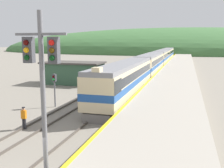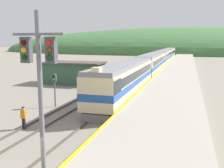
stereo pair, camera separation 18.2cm
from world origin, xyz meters
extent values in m
cube|color=#4C443D|center=(-0.72, 70.00, 0.08)|extent=(0.08, 180.00, 0.16)
cube|color=#4C443D|center=(0.72, 70.00, 0.08)|extent=(0.08, 180.00, 0.16)
cube|color=#4C443D|center=(-4.76, 70.00, 0.08)|extent=(0.08, 180.00, 0.16)
cube|color=#4C443D|center=(-3.32, 70.00, 0.08)|extent=(0.08, 180.00, 0.16)
cube|color=#9E9689|center=(4.92, 50.00, 0.54)|extent=(6.54, 140.00, 1.09)
cube|color=yellow|center=(1.77, 50.00, 1.09)|extent=(0.24, 140.00, 0.01)
ellipsoid|color=#3D6B38|center=(0.00, 160.82, 0.00)|extent=(236.14, 106.26, 29.39)
cube|color=#385B42|center=(-9.97, 28.69, 1.54)|extent=(8.68, 4.28, 3.09)
cube|color=#47423D|center=(-9.97, 28.69, 3.21)|extent=(9.18, 4.78, 0.24)
cube|color=black|center=(0.00, 20.79, 0.42)|extent=(2.43, 18.96, 0.85)
cube|color=beige|center=(0.00, 20.79, 2.25)|extent=(2.96, 20.17, 2.80)
cube|color=#1E4C99|center=(0.00, 20.79, 2.03)|extent=(2.99, 20.19, 0.62)
cube|color=black|center=(0.00, 20.79, 2.87)|extent=(2.98, 18.96, 0.84)
cube|color=slate|center=(0.00, 20.79, 3.85)|extent=(2.78, 20.17, 0.40)
cube|color=black|center=(0.00, 11.84, 2.87)|extent=(3.00, 2.20, 1.12)
cube|color=beige|center=(0.00, 11.16, 4.23)|extent=(0.64, 0.80, 0.36)
cube|color=slate|center=(0.00, 10.91, 0.38)|extent=(2.31, 0.40, 0.77)
cube|color=black|center=(0.00, 42.24, 0.42)|extent=(2.43, 19.67, 0.85)
cube|color=beige|center=(0.00, 42.24, 2.25)|extent=(2.96, 20.92, 2.80)
cube|color=#1E4C99|center=(0.00, 42.24, 2.03)|extent=(2.99, 20.94, 0.62)
cube|color=black|center=(0.00, 42.24, 2.87)|extent=(2.98, 19.67, 0.84)
cube|color=slate|center=(0.00, 42.24, 3.85)|extent=(2.78, 20.92, 0.40)
cube|color=black|center=(0.00, 64.06, 0.42)|extent=(2.43, 19.67, 0.85)
cube|color=beige|center=(0.00, 64.06, 2.25)|extent=(2.96, 20.92, 2.80)
cube|color=#1E4C99|center=(0.00, 64.06, 2.03)|extent=(2.99, 20.94, 0.62)
cube|color=black|center=(0.00, 64.06, 2.87)|extent=(2.98, 19.67, 0.84)
cube|color=slate|center=(0.00, 64.06, 3.85)|extent=(2.78, 20.92, 0.40)
cube|color=black|center=(0.00, 85.88, 0.42)|extent=(2.43, 19.67, 0.85)
cube|color=beige|center=(0.00, 85.88, 2.25)|extent=(2.96, 20.92, 2.80)
cube|color=#1E4C99|center=(0.00, 85.88, 2.03)|extent=(2.99, 20.94, 0.62)
cube|color=black|center=(0.00, 85.88, 2.87)|extent=(2.98, 19.67, 0.84)
cube|color=slate|center=(0.00, 85.88, 3.85)|extent=(2.78, 20.92, 0.40)
cylinder|color=slate|center=(1.14, 1.32, 3.77)|extent=(0.20, 0.20, 7.54)
cube|color=slate|center=(1.14, 1.32, 6.64)|extent=(2.20, 0.10, 0.10)
cube|color=#424247|center=(0.59, 1.32, 6.04)|extent=(0.40, 0.28, 1.02)
sphere|color=#3C0504|center=(0.59, 1.15, 6.32)|extent=(0.22, 0.22, 0.22)
sphere|color=orange|center=(0.59, 1.15, 6.04)|extent=(0.22, 0.22, 0.22)
sphere|color=black|center=(0.59, 1.15, 5.75)|extent=(0.22, 0.22, 0.22)
cube|color=#424247|center=(1.69, 1.32, 6.04)|extent=(0.40, 0.28, 1.02)
sphere|color=red|center=(1.69, 1.15, 6.32)|extent=(0.22, 0.22, 0.22)
sphere|color=#412C05|center=(1.69, 1.15, 6.04)|extent=(0.22, 0.22, 0.22)
sphere|color=black|center=(1.69, 1.15, 5.75)|extent=(0.22, 0.22, 0.22)
cylinder|color=slate|center=(-5.68, 14.83, 1.65)|extent=(0.14, 0.14, 3.30)
cube|color=#424247|center=(-5.68, 14.83, 2.89)|extent=(0.36, 0.28, 0.71)
sphere|color=#3C0504|center=(-5.68, 14.65, 3.03)|extent=(0.22, 0.22, 0.22)
sphere|color=green|center=(-5.68, 14.65, 2.76)|extent=(0.22, 0.22, 0.22)
cylinder|color=#2D2D33|center=(-4.76, 8.24, 0.40)|extent=(0.14, 0.14, 0.80)
cylinder|color=#2D2D33|center=(-4.59, 8.24, 0.40)|extent=(0.14, 0.14, 0.80)
cube|color=orange|center=(-4.68, 8.24, 1.11)|extent=(0.36, 0.22, 0.62)
sphere|color=tan|center=(-4.68, 8.24, 1.53)|extent=(0.22, 0.22, 0.22)
cylinder|color=black|center=(-4.68, 8.24, 1.63)|extent=(0.23, 0.23, 0.07)
camera|label=1|loc=(6.60, -7.75, 6.36)|focal=42.00mm
camera|label=2|loc=(6.78, -7.70, 6.36)|focal=42.00mm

